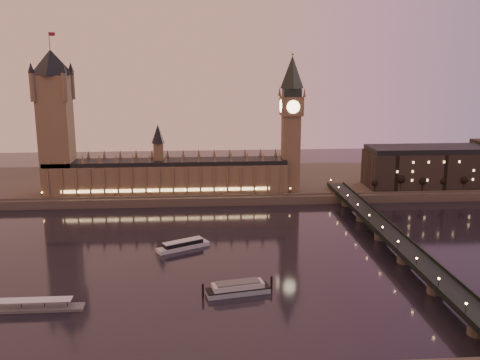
# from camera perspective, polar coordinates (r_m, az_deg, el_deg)

# --- Properties ---
(ground) EXTENTS (700.00, 700.00, 0.00)m
(ground) POSITION_cam_1_polar(r_m,az_deg,el_deg) (296.85, -1.24, -7.95)
(ground) COLOR black
(ground) RESTS_ON ground
(far_embankment) EXTENTS (560.00, 130.00, 6.00)m
(far_embankment) POSITION_cam_1_polar(r_m,az_deg,el_deg) (456.12, 1.44, -0.20)
(far_embankment) COLOR #423D35
(far_embankment) RESTS_ON ground
(palace_of_westminster) EXTENTS (180.00, 26.62, 52.00)m
(palace_of_westminster) POSITION_cam_1_polar(r_m,az_deg,el_deg) (407.85, -7.78, 0.83)
(palace_of_westminster) COLOR brown
(palace_of_westminster) RESTS_ON ground
(victoria_tower) EXTENTS (31.68, 31.68, 118.00)m
(victoria_tower) POSITION_cam_1_polar(r_m,az_deg,el_deg) (414.19, -19.14, 6.60)
(victoria_tower) COLOR brown
(victoria_tower) RESTS_ON ground
(big_ben) EXTENTS (17.68, 17.68, 104.00)m
(big_ben) POSITION_cam_1_polar(r_m,az_deg,el_deg) (406.28, 5.49, 6.87)
(big_ben) COLOR brown
(big_ben) RESTS_ON ground
(westminster_bridge) EXTENTS (13.20, 260.00, 15.30)m
(westminster_bridge) POSITION_cam_1_polar(r_m,az_deg,el_deg) (312.97, 15.86, -6.28)
(westminster_bridge) COLOR black
(westminster_bridge) RESTS_ON ground
(city_block) EXTENTS (155.00, 45.00, 34.00)m
(city_block) POSITION_cam_1_polar(r_m,az_deg,el_deg) (466.08, 22.52, 1.52)
(city_block) COLOR black
(city_block) RESTS_ON ground
(bare_tree_0) EXTENTS (5.54, 5.54, 11.26)m
(bare_tree_0) POSITION_cam_1_polar(r_m,az_deg,el_deg) (418.43, 14.38, -0.18)
(bare_tree_0) COLOR black
(bare_tree_0) RESTS_ON ground
(bare_tree_1) EXTENTS (5.54, 5.54, 11.26)m
(bare_tree_1) POSITION_cam_1_polar(r_m,az_deg,el_deg) (424.19, 16.59, -0.14)
(bare_tree_1) COLOR black
(bare_tree_1) RESTS_ON ground
(bare_tree_2) EXTENTS (5.54, 5.54, 11.26)m
(bare_tree_2) POSITION_cam_1_polar(r_m,az_deg,el_deg) (430.56, 18.73, -0.10)
(bare_tree_2) COLOR black
(bare_tree_2) RESTS_ON ground
(bare_tree_3) EXTENTS (5.54, 5.54, 11.26)m
(bare_tree_3) POSITION_cam_1_polar(r_m,az_deg,el_deg) (437.51, 20.80, -0.06)
(bare_tree_3) COLOR black
(bare_tree_3) RESTS_ON ground
(bare_tree_4) EXTENTS (5.54, 5.54, 11.26)m
(bare_tree_4) POSITION_cam_1_polar(r_m,az_deg,el_deg) (445.02, 22.81, -0.03)
(bare_tree_4) COLOR black
(bare_tree_4) RESTS_ON ground
(cruise_boat_a) EXTENTS (30.37, 20.58, 4.94)m
(cruise_boat_a) POSITION_cam_1_polar(r_m,az_deg,el_deg) (306.42, -6.07, -6.92)
(cruise_boat_a) COLOR silver
(cruise_boat_a) RESTS_ON ground
(moored_barge) EXTENTS (33.02, 13.64, 6.17)m
(moored_barge) POSITION_cam_1_polar(r_m,az_deg,el_deg) (249.17, -0.22, -11.47)
(moored_barge) COLOR #88A1AD
(moored_barge) RESTS_ON ground
(pontoon_pier) EXTENTS (40.82, 6.80, 10.88)m
(pontoon_pier) POSITION_cam_1_polar(r_m,az_deg,el_deg) (251.07, -21.04, -12.53)
(pontoon_pier) COLOR #595B5E
(pontoon_pier) RESTS_ON ground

